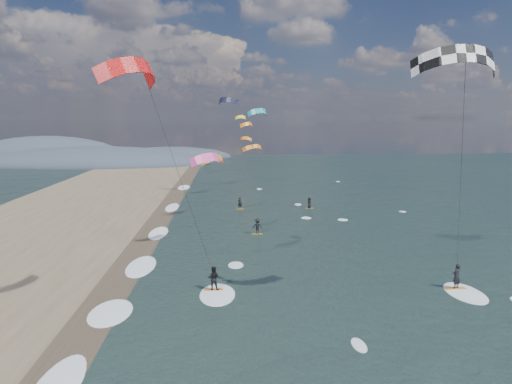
{
  "coord_description": "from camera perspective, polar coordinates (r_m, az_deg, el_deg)",
  "views": [
    {
      "loc": [
        -3.19,
        -21.19,
        12.77
      ],
      "look_at": [
        -1.0,
        12.0,
        7.0
      ],
      "focal_mm": 30.0,
      "sensor_mm": 36.0,
      "label": 1
    }
  ],
  "objects": [
    {
      "name": "shoreline_surf",
      "position": [
        38.89,
        -15.06,
        -9.68
      ],
      "size": [
        2.4,
        79.4,
        0.11
      ],
      "color": "white",
      "rests_on": "ground"
    },
    {
      "name": "ground",
      "position": [
        24.94,
        4.4,
        -20.99
      ],
      "size": [
        260.0,
        260.0,
        0.0
      ],
      "primitive_type": "plane",
      "color": "black",
      "rests_on": "ground"
    },
    {
      "name": "far_kitesurfers",
      "position": [
        53.53,
        1.83,
        -3.02
      ],
      "size": [
        11.06,
        14.18,
        1.77
      ],
      "color": "#BB7721",
      "rests_on": "ground"
    },
    {
      "name": "kitesurfer_near_a",
      "position": [
        28.18,
        26.11,
        10.26
      ],
      "size": [
        8.02,
        8.54,
        17.18
      ],
      "color": "#BB7721",
      "rests_on": "ground"
    },
    {
      "name": "wet_sand_strip",
      "position": [
        34.83,
        -18.57,
        -12.19
      ],
      "size": [
        3.0,
        240.0,
        0.0
      ],
      "primitive_type": "cube",
      "color": "#382D23",
      "rests_on": "ground"
    },
    {
      "name": "bg_kite_field",
      "position": [
        76.66,
        -1.91,
        8.37
      ],
      "size": [
        10.6,
        74.18,
        9.54
      ],
      "color": "yellow",
      "rests_on": "ground"
    },
    {
      "name": "coastal_hills",
      "position": [
        136.2,
        -21.61,
        3.78
      ],
      "size": [
        80.0,
        41.0,
        15.0
      ],
      "color": "#3D4756",
      "rests_on": "ground"
    },
    {
      "name": "kitesurfer_near_b",
      "position": [
        26.5,
        -11.59,
        5.89
      ],
      "size": [
        6.86,
        9.44,
        16.48
      ],
      "color": "#BB7721",
      "rests_on": "ground"
    }
  ]
}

